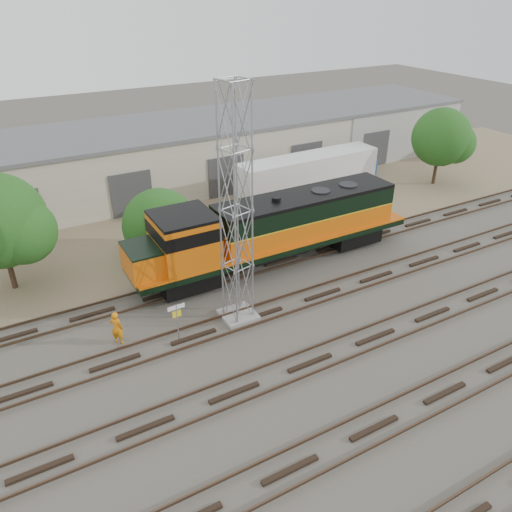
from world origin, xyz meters
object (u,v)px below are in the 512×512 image
worker (117,328)px  locomotive (271,229)px  signal_tower (236,215)px  semi_trailer (311,172)px

worker → locomotive: bearing=-120.0°
signal_tower → semi_trailer: size_ratio=0.99×
locomotive → worker: bearing=-164.2°
signal_tower → worker: 8.06m
worker → semi_trailer: (19.09, 10.92, 1.46)m
locomotive → semi_trailer: 11.63m
signal_tower → semi_trailer: 17.87m
worker → signal_tower: bearing=-144.4°
locomotive → worker: (-10.58, -2.99, -1.63)m
locomotive → semi_trailer: size_ratio=1.51×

